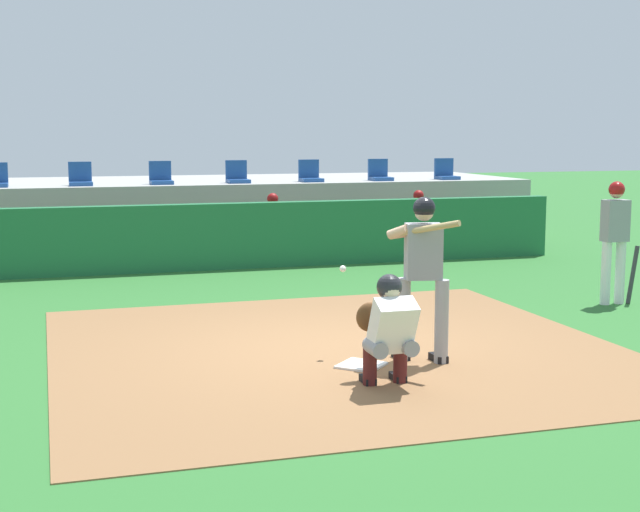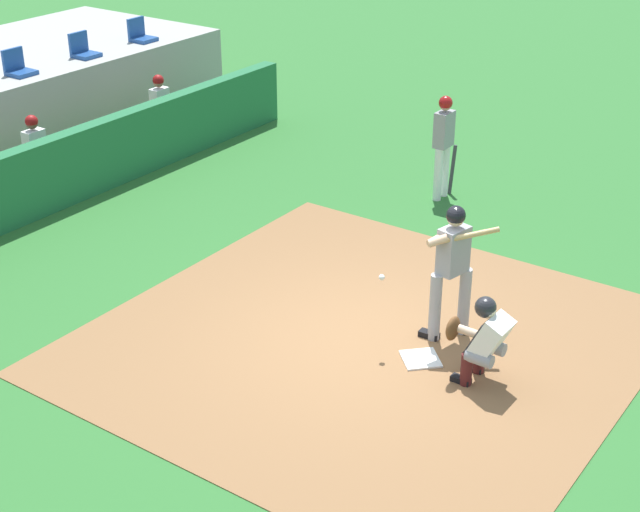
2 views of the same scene
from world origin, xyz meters
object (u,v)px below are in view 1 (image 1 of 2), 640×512
stadium_seat_4 (237,177)px  stadium_seat_2 (80,179)px  batter_at_plate (422,268)px  dugout_player_1 (421,221)px  stadium_seat_5 (310,175)px  home_plate (361,365)px  stadium_seat_6 (380,174)px  stadium_seat_3 (161,178)px  dugout_player_0 (274,226)px  on_deck_batter (615,234)px  stadium_seat_7 (446,173)px  catcher_crouched (388,326)px

stadium_seat_4 → stadium_seat_2: bearing=180.0°
batter_at_plate → dugout_player_1: bearing=66.7°
batter_at_plate → stadium_seat_5: 10.33m
home_plate → stadium_seat_6: size_ratio=0.92×
stadium_seat_2 → stadium_seat_3: (1.62, 0.00, 0.00)m
home_plate → stadium_seat_5: (2.44, 10.18, 1.51)m
stadium_seat_2 → batter_at_plate: bearing=-72.9°
dugout_player_0 → stadium_seat_3: 2.93m
on_deck_batter → stadium_seat_7: bearing=82.9°
home_plate → stadium_seat_3: bearing=94.6°
stadium_seat_3 → dugout_player_1: bearing=-22.1°
home_plate → stadium_seat_3: size_ratio=0.92×
dugout_player_1 → stadium_seat_4: 4.04m
dugout_player_0 → stadium_seat_4: bearing=98.3°
stadium_seat_3 → stadium_seat_6: size_ratio=1.00×
stadium_seat_2 → stadium_seat_7: size_ratio=1.00×
dugout_player_0 → stadium_seat_5: size_ratio=2.71×
home_plate → dugout_player_0: bearing=82.2°
dugout_player_1 → stadium_seat_2: bearing=162.9°
stadium_seat_4 → stadium_seat_5: size_ratio=1.00×
dugout_player_1 → stadium_seat_4: (-3.38, 2.03, 0.86)m
on_deck_batter → dugout_player_0: size_ratio=1.37×
dugout_player_1 → stadium_seat_3: 5.47m
home_plate → stadium_seat_4: bearing=85.4°
dugout_player_1 → stadium_seat_3: (-5.01, 2.03, 0.86)m
batter_at_plate → stadium_seat_5: stadium_seat_5 is taller
stadium_seat_4 → dugout_player_1: bearing=-31.0°
dugout_player_1 → stadium_seat_5: size_ratio=2.71×
stadium_seat_4 → dugout_player_0: bearing=-81.7°
dugout_player_0 → stadium_seat_5: stadium_seat_5 is taller
catcher_crouched → on_deck_batter: on_deck_batter is taller
dugout_player_1 → home_plate: bearing=-117.2°
stadium_seat_2 → stadium_seat_7: bearing=0.0°
stadium_seat_2 → stadium_seat_6: bearing=0.0°
stadium_seat_3 → dugout_player_0: bearing=-46.6°
stadium_seat_3 → stadium_seat_4: (1.62, 0.00, 0.00)m
batter_at_plate → stadium_seat_5: (1.75, 10.17, 0.50)m
stadium_seat_4 → home_plate: bearing=-94.6°
batter_at_plate → on_deck_batter: size_ratio=1.01×
dugout_player_0 → stadium_seat_6: (2.95, 2.03, 0.86)m
stadium_seat_3 → stadium_seat_4: 1.62m
dugout_player_0 → dugout_player_1: (3.08, 0.00, 0.00)m
batter_at_plate → stadium_seat_6: size_ratio=3.76×
home_plate → stadium_seat_7: stadium_seat_7 is taller
stadium_seat_2 → stadium_seat_4: bearing=0.0°
batter_at_plate → stadium_seat_6: 10.73m
batter_at_plate → catcher_crouched: 1.13m
dugout_player_0 → stadium_seat_2: stadium_seat_2 is taller
dugout_player_1 → stadium_seat_3: bearing=157.9°
batter_at_plate → catcher_crouched: (-0.70, -0.79, -0.43)m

